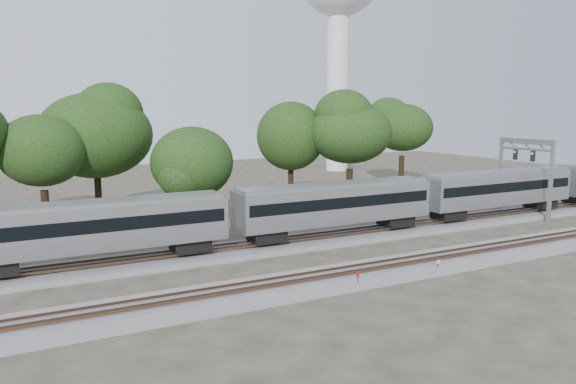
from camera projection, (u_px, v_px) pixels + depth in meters
ground at (307, 267)px, 41.61m from camera, size 160.00×160.00×0.00m
track_far at (271, 246)px, 46.83m from camera, size 160.00×5.00×0.73m
track_near at (336, 278)px, 38.08m from camera, size 160.00×5.00×0.73m
train at (499, 187)px, 58.49m from camera, size 136.31×3.33×4.91m
switch_stand_red at (358, 277)px, 36.69m from camera, size 0.33×0.16×1.09m
switch_stand_white at (438, 265)px, 39.95m from camera, size 0.30×0.06×0.95m
switch_lever at (435, 273)px, 39.44m from camera, size 0.51×0.32×0.30m
water_tower at (339, 6)px, 99.48m from camera, size 14.26×14.26×39.49m
signal_gantry at (525, 160)px, 59.82m from camera, size 0.58×6.86×8.34m
tree_2 at (42, 151)px, 50.25m from camera, size 7.96×7.96×11.22m
tree_3 at (95, 136)px, 55.31m from camera, size 9.05×9.05×12.76m
tree_4 at (192, 163)px, 52.46m from camera, size 6.64×6.64×9.37m
tree_5 at (291, 136)px, 64.37m from camera, size 8.50×8.50×11.98m
tree_6 at (350, 133)px, 63.00m from camera, size 8.91×8.91×12.56m
tree_7 at (403, 128)px, 80.07m from camera, size 8.86×8.86×12.49m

